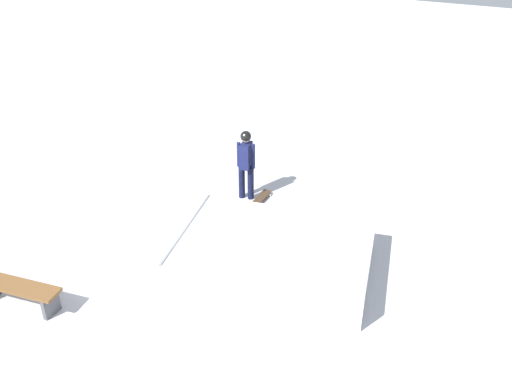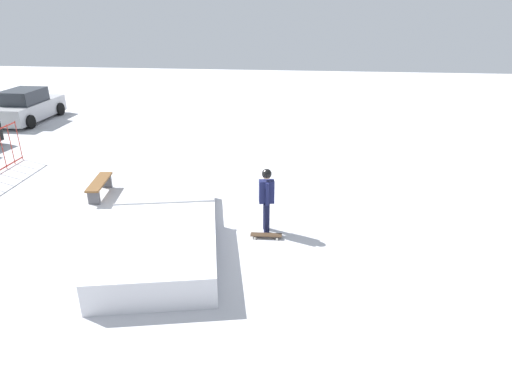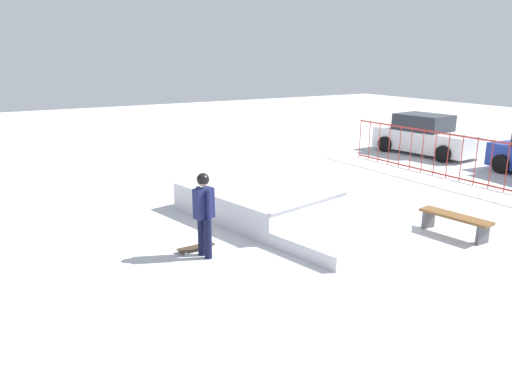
% 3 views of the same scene
% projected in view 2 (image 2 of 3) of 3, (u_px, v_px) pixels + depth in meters
% --- Properties ---
extents(ground_plane, '(60.00, 60.00, 0.00)m').
position_uv_depth(ground_plane, '(161.00, 237.00, 11.41)').
color(ground_plane, silver).
extents(skate_ramp, '(5.82, 3.65, 0.74)m').
position_uv_depth(skate_ramp, '(161.00, 241.00, 10.59)').
color(skate_ramp, silver).
rests_on(skate_ramp, ground).
extents(skater, '(0.43, 0.41, 1.73)m').
position_uv_depth(skater, '(267.00, 196.00, 11.33)').
color(skater, black).
rests_on(skater, ground).
extents(skateboard, '(0.28, 0.81, 0.09)m').
position_uv_depth(skateboard, '(266.00, 235.00, 11.35)').
color(skateboard, '#3F2D1E').
rests_on(skateboard, ground).
extents(park_bench, '(1.64, 0.62, 0.48)m').
position_uv_depth(park_bench, '(100.00, 185.00, 13.71)').
color(park_bench, brown).
rests_on(park_bench, ground).
extents(parked_car_silver, '(4.12, 1.96, 1.60)m').
position_uv_depth(parked_car_silver, '(27.00, 107.00, 22.09)').
color(parked_car_silver, '#B7B7BC').
rests_on(parked_car_silver, ground).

